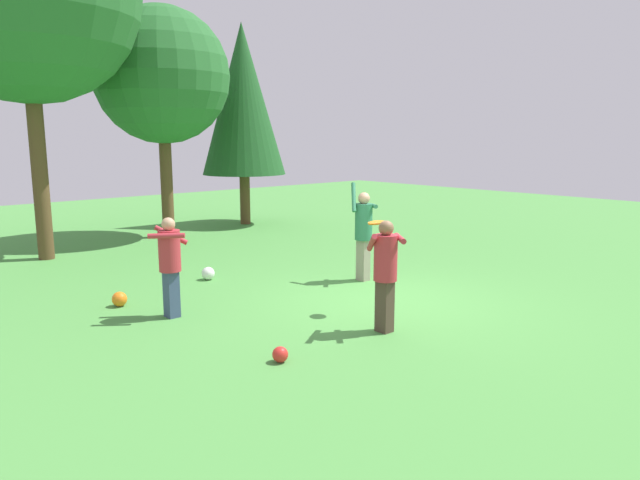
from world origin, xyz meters
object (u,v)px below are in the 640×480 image
Objects in this scene: person_bystander at (170,259)px; person_catcher at (385,267)px; tree_right at (243,100)px; tree_center at (162,76)px; ball_orange at (119,299)px; person_thrower at (364,228)px; frisbee at (376,223)px; ball_red at (280,354)px; ball_white at (208,273)px.

person_catcher is at bearing -16.60° from person_bystander.
tree_center is at bearing -168.40° from tree_right.
person_thrower is at bearing -18.87° from ball_orange.
tree_center reaches higher than person_thrower.
person_thrower is at bearing -108.58° from tree_right.
frisbee reaches higher than ball_red.
person_catcher reaches higher than ball_orange.
person_bystander is 2.55m from ball_white.
frisbee is 1.43× the size of ball_white.
person_catcher reaches higher than person_bystander.
tree_center is (-0.43, 7.22, 3.38)m from person_thrower.
ball_red is at bearing -109.89° from tree_center.
ball_white is 0.04× the size of tree_right.
tree_center is (3.43, 9.47, 4.32)m from ball_red.
ball_white is 0.04× the size of tree_center.
ball_orange is 0.04× the size of tree_right.
person_thrower reaches higher than person_bystander.
person_bystander is 0.25× the size of tree_center.
person_catcher reaches higher than ball_white.
person_thrower is 1.18× the size of person_catcher.
person_bystander is 4.32× the size of frisbee.
tree_right is at bearing 49.57° from ball_white.
tree_right is (3.07, 0.63, -0.48)m from tree_center.
person_thrower reaches higher than ball_red.
person_bystander is (-1.97, 2.72, -0.04)m from person_catcher.
frisbee is 2.90m from ball_red.
ball_orange is (-2.08, -0.61, -0.00)m from ball_white.
person_catcher is at bearing -99.30° from tree_center.
person_bystander is at bearing -71.09° from ball_orange.
tree_center is at bearing 100.24° from person_bystander.
person_catcher is 1.03× the size of person_bystander.
tree_center is at bearing -135.66° from person_thrower.
ball_orange is 3.77m from ball_red.
ball_red is 0.03× the size of tree_right.
person_thrower reaches higher than person_catcher.
tree_center is at bearing 70.11° from ball_red.
person_thrower is 8.77m from tree_right.
ball_orange is at bearing 146.45° from person_bystander.
person_bystander reaches higher than ball_orange.
person_thrower is 0.31× the size of tree_center.
frisbee is 1.80× the size of ball_red.
ball_white is at bearing 42.60° from person_catcher.
ball_white is 2.17m from ball_orange.
tree_right reaches higher than person_thrower.
person_thrower reaches higher than ball_white.
ball_white is at bearing -109.69° from tree_center.
tree_right reaches higher than person_bystander.
ball_white reaches higher than ball_orange.
tree_center reaches higher than ball_white.
tree_right reaches higher than tree_center.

